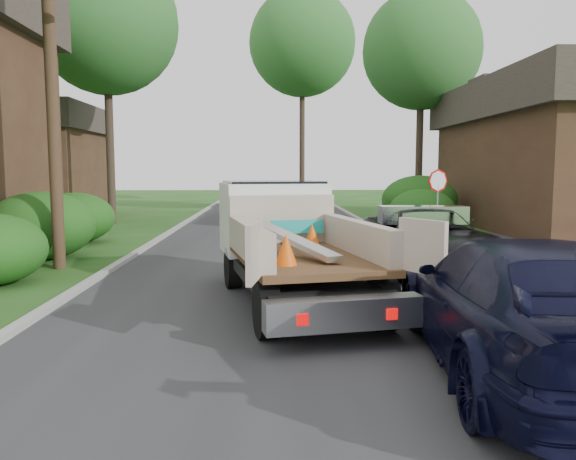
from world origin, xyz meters
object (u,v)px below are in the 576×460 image
at_px(flatbed_truck, 284,234).
at_px(stop_sign, 438,191).
at_px(tree_left_far, 106,22).
at_px(house_left_far, 25,159).
at_px(tree_center_far, 302,43).
at_px(navy_suv, 524,305).
at_px(black_pickup, 426,239).
at_px(tree_right_far, 422,51).
at_px(utility_pole, 51,56).

bearing_deg(flatbed_truck, stop_sign, 42.63).
bearing_deg(tree_left_far, house_left_far, 140.19).
xyz_separation_m(stop_sign, flatbed_truck, (-5.16, -7.10, -0.57)).
height_order(house_left_far, tree_center_far, tree_center_far).
relative_size(house_left_far, tree_center_far, 0.52).
distance_m(house_left_far, navy_suv, 29.52).
distance_m(stop_sign, house_left_far, 22.81).
distance_m(tree_center_far, flatbed_truck, 29.82).
relative_size(tree_center_far, navy_suv, 2.55).
distance_m(flatbed_truck, black_pickup, 4.43).
relative_size(tree_left_far, black_pickup, 2.23).
height_order(house_left_far, tree_right_far, tree_right_far).
height_order(tree_left_far, black_pickup, tree_left_far).
relative_size(utility_pole, tree_right_far, 0.87).
bearing_deg(stop_sign, tree_left_far, 147.79).
bearing_deg(house_left_far, navy_suv, -56.32).
height_order(flatbed_truck, navy_suv, flatbed_truck).
bearing_deg(house_left_far, flatbed_truck, -56.04).
height_order(house_left_far, flatbed_truck, house_left_far).
bearing_deg(stop_sign, tree_right_far, 78.19).
distance_m(house_left_far, tree_left_far, 9.81).
relative_size(tree_right_far, navy_suv, 2.01).
height_order(tree_right_far, flatbed_truck, tree_right_far).
relative_size(stop_sign, house_left_far, 0.33).
xyz_separation_m(tree_left_far, tree_right_far, (15.00, 3.00, -0.50)).
bearing_deg(tree_center_far, utility_pole, -106.65).
bearing_deg(navy_suv, black_pickup, -90.94).
bearing_deg(utility_pole, tree_right_far, 49.16).
bearing_deg(navy_suv, utility_pole, -36.64).
bearing_deg(house_left_far, black_pickup, -45.66).
height_order(house_left_far, tree_left_far, tree_left_far).
bearing_deg(flatbed_truck, tree_right_far, 56.23).
xyz_separation_m(tree_center_far, flatbed_truck, (-1.96, -28.10, -9.77)).
bearing_deg(tree_left_far, flatbed_truck, -63.47).
relative_size(tree_left_far, flatbed_truck, 1.97).
height_order(stop_sign, navy_suv, stop_sign).
relative_size(flatbed_truck, black_pickup, 1.13).
bearing_deg(tree_left_far, stop_sign, -32.21).
height_order(tree_center_far, flatbed_truck, tree_center_far).
xyz_separation_m(utility_pole, navy_suv, (8.31, -7.48, -4.34)).
bearing_deg(stop_sign, black_pickup, -109.57).
height_order(utility_pole, navy_suv, utility_pole).
bearing_deg(stop_sign, flatbed_truck, -126.01).
relative_size(stop_sign, flatbed_truck, 0.40).
height_order(tree_right_far, tree_center_far, tree_center_far).
distance_m(tree_right_far, black_pickup, 17.75).
height_order(utility_pole, flatbed_truck, utility_pole).
height_order(tree_left_far, flatbed_truck, tree_left_far).
bearing_deg(tree_left_far, tree_right_far, 11.31).
height_order(house_left_far, black_pickup, house_left_far).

